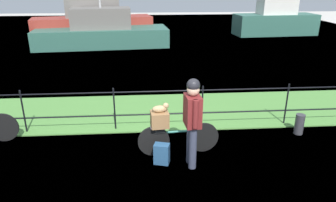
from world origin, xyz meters
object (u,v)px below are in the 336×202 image
Objects in this scene: backpack_on_paving at (162,154)px; moored_boat_near at (93,24)px; cyclist_person at (192,116)px; terrier_dog at (161,108)px; moored_boat_mid at (275,20)px; bicycle_main at (178,138)px; wooden_crate at (160,119)px; mooring_bollard at (299,124)px; moored_boat_far at (102,32)px.

backpack_on_paving is 13.34m from moored_boat_near.
cyclist_person is 13.54m from moored_boat_near.
moored_boat_near is (-3.10, 12.63, -0.05)m from terrier_dog.
moored_boat_mid is (7.95, 14.11, -0.08)m from terrier_dog.
bicycle_main is at bearing -118.43° from moored_boat_mid.
moored_boat_near is (-3.64, 13.04, -0.06)m from cyclist_person.
moored_boat_near reaches higher than bicycle_main.
moored_boat_mid is at bearing 60.51° from wooden_crate.
moored_boat_mid is (7.62, 14.08, 0.59)m from bicycle_main.
moored_boat_mid reaches higher than mooring_bollard.
terrier_dog reaches higher than mooring_bollard.
cyclist_person is (0.54, -0.41, 0.01)m from terrier_dog.
backpack_on_paving is 0.06× the size of moored_boat_far.
moored_boat_far reaches higher than wooden_crate.
wooden_crate is 0.23m from terrier_dog.
cyclist_person is 0.24× the size of moored_boat_far.
mooring_bollard is 0.07× the size of moored_boat_far.
terrier_dog is at bearing -77.58° from moored_boat_far.
terrier_dog is at bearing -76.20° from moored_boat_near.
terrier_dog is 16.20m from moored_boat_mid.
bicycle_main is 4.02× the size of backpack_on_paving.
terrier_dog is 0.19× the size of cyclist_person.
moored_boat_near reaches higher than moored_boat_mid.
cyclist_person is at bearing 6.52° from backpack_on_paving.
cyclist_person reaches higher than terrier_dog.
terrier_dog is at bearing 104.85° from backpack_on_paving.
moored_boat_near is 11.16m from moored_boat_mid.
moored_boat_mid is (7.98, 14.11, 0.15)m from wooden_crate.
terrier_dog is 0.05× the size of moored_boat_near.
backpack_on_paving is 11.76m from moored_boat_far.
moored_boat_near reaches higher than moored_boat_far.
moored_boat_near reaches higher than cyclist_person.
wooden_crate is 16.21m from moored_boat_mid.
moored_boat_mid is at bearing 61.57° from bicycle_main.
mooring_bollard is (2.59, 1.08, -0.77)m from cyclist_person.
cyclist_person reaches higher than mooring_bollard.
terrier_dog reaches higher than wooden_crate.
cyclist_person is (0.56, -0.41, 0.24)m from wooden_crate.
mooring_bollard is 11.90m from moored_boat_far.
terrier_dog is 13.01m from moored_boat_near.
cyclist_person is 16.30m from moored_boat_mid.
bicycle_main is 0.24× the size of moored_boat_near.
moored_boat_far reaches higher than cyclist_person.
moored_boat_near is at bearing -172.41° from moored_boat_mid.
moored_boat_near is at bearing 103.80° from terrier_dog.
terrier_dog is 0.67m from cyclist_person.
terrier_dog is 0.05× the size of moored_boat_far.
backpack_on_paving is 3.29m from mooring_bollard.
wooden_crate is at bearing -175.28° from terrier_dog.
moored_boat_far is (-10.42, -2.94, -0.21)m from moored_boat_mid.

